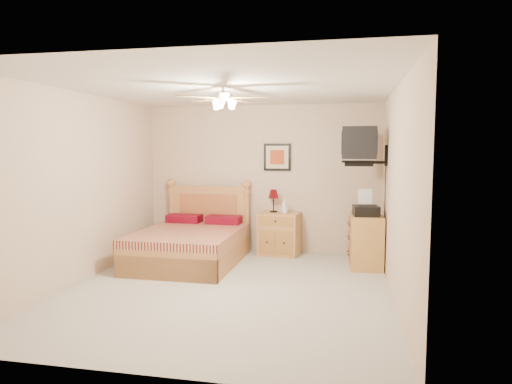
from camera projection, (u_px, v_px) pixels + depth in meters
floor at (229, 289)px, 5.75m from camera, size 4.50×4.50×0.00m
ceiling at (227, 88)px, 5.51m from camera, size 4.00×4.50×0.04m
wall_back at (262, 179)px, 7.83m from camera, size 4.00×0.04×2.50m
wall_front at (151, 218)px, 3.44m from camera, size 4.00×0.04×2.50m
wall_left at (82, 188)px, 6.03m from camera, size 0.04×4.50×2.50m
wall_right at (396, 194)px, 5.24m from camera, size 0.04×4.50×2.50m
bed at (189, 224)px, 6.97m from camera, size 1.49×1.94×1.25m
nightstand at (279, 233)px, 7.61m from camera, size 0.70×0.55×0.71m
table_lamp at (273, 201)px, 7.62m from camera, size 0.27×0.27×0.38m
lotion_bottle at (285, 206)px, 7.50m from camera, size 0.12×0.12×0.25m
framed_picture at (277, 157)px, 7.72m from camera, size 0.46×0.04×0.46m
dresser at (366, 241)px, 6.78m from camera, size 0.50×0.69×0.79m
fax_machine at (366, 203)px, 6.65m from camera, size 0.40×0.42×0.38m
magazine_lower at (363, 212)px, 6.96m from camera, size 0.26×0.31×0.03m
magazine_upper at (363, 211)px, 6.96m from camera, size 0.23×0.28×0.02m
wall_tv at (370, 146)px, 6.54m from camera, size 0.56×0.46×0.58m
ceiling_fan at (223, 98)px, 5.33m from camera, size 1.14×1.14×0.28m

